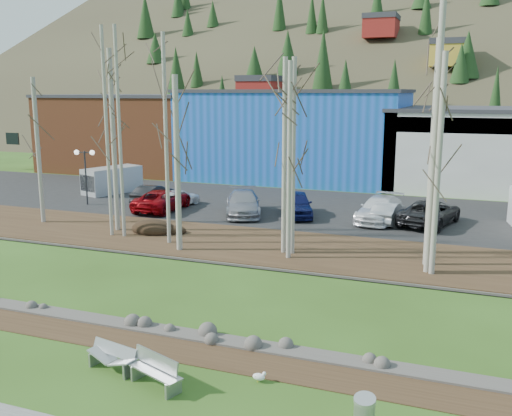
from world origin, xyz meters
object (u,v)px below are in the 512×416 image
at_px(car_4, 297,204).
at_px(car_5, 388,212).
at_px(car_1, 153,194).
at_px(car_2, 162,200).
at_px(bench_damaged, 113,357).
at_px(car_6, 430,212).
at_px(van_grey, 110,180).
at_px(car_3, 243,203).
at_px(car_7, 380,209).
at_px(street_lamp, 85,162).
at_px(bench_intact, 156,371).
at_px(car_0, 177,198).
at_px(seagull, 259,377).

xyz_separation_m(car_4, car_5, (5.86, 0.18, -0.14)).
distance_m(car_1, car_2, 2.84).
height_order(bench_damaged, car_6, car_6).
distance_m(car_1, van_grey, 5.95).
xyz_separation_m(car_2, van_grey, (-7.35, 4.57, 0.30)).
distance_m(car_3, car_7, 8.82).
bearing_deg(street_lamp, car_6, -7.64).
distance_m(car_3, car_4, 3.53).
bearing_deg(car_4, street_lamp, 165.47).
distance_m(bench_damaged, car_6, 23.55).
height_order(bench_intact, car_4, car_4).
bearing_deg(car_2, car_5, -174.62).
relative_size(car_5, car_6, 0.72).
bearing_deg(van_grey, bench_intact, -34.38).
height_order(street_lamp, car_4, street_lamp).
xyz_separation_m(bench_damaged, car_4, (-0.79, 21.78, 0.56)).
bearing_deg(car_6, street_lamp, 19.95).
bearing_deg(van_grey, car_4, 8.14).
height_order(car_6, van_grey, van_grey).
xyz_separation_m(bench_intact, van_grey, (-18.93, 25.26, 0.71)).
bearing_deg(car_3, car_5, -16.44).
distance_m(bench_intact, street_lamp, 27.30).
bearing_deg(bench_damaged, car_5, 89.07).
distance_m(bench_intact, car_7, 22.78).
height_order(car_1, car_6, car_6).
relative_size(bench_damaged, car_7, 0.34).
relative_size(car_1, car_2, 0.79).
relative_size(car_0, van_grey, 0.74).
xyz_separation_m(street_lamp, car_0, (6.43, 1.64, -2.46)).
relative_size(seagull, street_lamp, 0.11).
xyz_separation_m(bench_intact, car_3, (-5.92, 21.38, 0.47)).
distance_m(street_lamp, van_grey, 5.25).
distance_m(car_4, van_grey, 16.74).
height_order(car_4, van_grey, van_grey).
distance_m(car_4, car_5, 5.86).
bearing_deg(car_6, car_7, 16.78).
xyz_separation_m(car_3, car_7, (8.73, 1.22, -0.02)).
height_order(bench_intact, car_2, car_2).
bearing_deg(car_7, car_6, 8.92).
bearing_deg(car_7, car_4, -168.34).
bearing_deg(car_0, car_5, -168.21).
bearing_deg(bench_damaged, van_grey, 136.80).
xyz_separation_m(car_0, car_2, (-0.32, -1.56, 0.08)).
bearing_deg(car_7, car_1, -173.45).
bearing_deg(car_0, van_grey, -10.08).
bearing_deg(street_lamp, van_grey, 92.11).
height_order(car_4, car_7, car_4).
bearing_deg(car_4, van_grey, 148.94).
bearing_deg(car_0, bench_intact, 128.22).
relative_size(bench_intact, car_6, 0.34).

